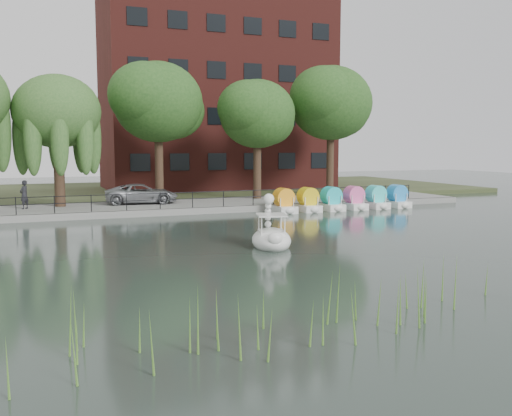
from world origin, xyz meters
TOP-DOWN VIEW (x-y plane):
  - ground_plane at (0.00, 0.00)m, footprint 120.00×120.00m
  - promenade at (0.00, 16.00)m, footprint 40.00×6.00m
  - kerb at (0.00, 13.05)m, footprint 40.00×0.25m
  - land_strip at (0.00, 30.00)m, footprint 60.00×22.00m
  - railing at (0.00, 13.25)m, footprint 32.00×0.05m
  - apartment_building at (7.00, 29.97)m, footprint 20.00×10.07m
  - willow_mid at (-7.50, 17.00)m, footprint 5.32×5.32m
  - broadleaf_center at (-1.00, 18.00)m, footprint 6.00×6.00m
  - broadleaf_right at (6.00, 17.50)m, footprint 5.40×5.40m
  - broadleaf_far at (12.50, 18.50)m, footprint 6.30×6.30m
  - minivan at (-2.45, 16.83)m, footprint 3.09×5.63m
  - bicycle at (6.18, 13.56)m, footprint 0.82×1.78m
  - pedestrian at (-9.57, 16.28)m, footprint 0.82×0.86m
  - swan_boat at (-0.02, 0.99)m, footprint 2.24×2.89m
  - pedal_boat_row at (9.78, 11.85)m, footprint 9.65×1.70m
  - reed_bank at (2.00, -9.50)m, footprint 24.00×2.40m

SIDE VIEW (x-z plane):
  - ground_plane at x=0.00m, z-range 0.00..0.00m
  - land_strip at x=0.00m, z-range 0.00..0.36m
  - promenade at x=0.00m, z-range 0.00..0.40m
  - kerb at x=0.00m, z-range 0.00..0.40m
  - swan_boat at x=-0.02m, z-range -0.61..1.55m
  - reed_bank at x=2.00m, z-range 0.00..1.20m
  - pedal_boat_row at x=9.78m, z-range -0.09..1.31m
  - bicycle at x=6.18m, z-range 0.40..1.40m
  - railing at x=0.00m, z-range 0.65..1.65m
  - minivan at x=-2.45m, z-range 0.40..1.90m
  - pedestrian at x=-9.57m, z-range 0.40..2.38m
  - willow_mid at x=-7.50m, z-range 2.17..10.32m
  - broadleaf_right at x=6.00m, z-range 2.22..10.55m
  - broadleaf_center at x=-1.00m, z-range 2.44..11.69m
  - broadleaf_far at x=12.50m, z-range 2.54..12.25m
  - apartment_building at x=7.00m, z-range 0.36..18.36m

